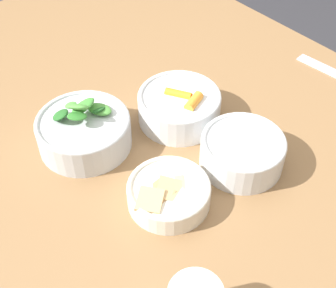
{
  "coord_description": "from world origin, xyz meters",
  "views": [
    {
      "loc": [
        0.58,
        -0.42,
        1.44
      ],
      "look_at": [
        0.1,
        -0.01,
        0.81
      ],
      "focal_mm": 50.0,
      "sensor_mm": 36.0,
      "label": 1
    }
  ],
  "objects_px": {
    "bowl_carrots": "(179,106)",
    "bowl_greens": "(84,130)",
    "bowl_beans_hotdog": "(242,152)",
    "bowl_cookies": "(169,193)"
  },
  "relations": [
    {
      "from": "bowl_greens",
      "to": "bowl_beans_hotdog",
      "type": "distance_m",
      "value": 0.31
    },
    {
      "from": "bowl_carrots",
      "to": "bowl_beans_hotdog",
      "type": "height_order",
      "value": "bowl_carrots"
    },
    {
      "from": "bowl_carrots",
      "to": "bowl_beans_hotdog",
      "type": "xyz_separation_m",
      "value": [
        0.17,
        0.01,
        -0.01
      ]
    },
    {
      "from": "bowl_carrots",
      "to": "bowl_greens",
      "type": "distance_m",
      "value": 0.2
    },
    {
      "from": "bowl_carrots",
      "to": "bowl_cookies",
      "type": "distance_m",
      "value": 0.22
    },
    {
      "from": "bowl_carrots",
      "to": "bowl_greens",
      "type": "relative_size",
      "value": 0.93
    },
    {
      "from": "bowl_greens",
      "to": "bowl_beans_hotdog",
      "type": "bearing_deg",
      "value": 39.59
    },
    {
      "from": "bowl_greens",
      "to": "bowl_cookies",
      "type": "xyz_separation_m",
      "value": [
        0.22,
        0.03,
        -0.01
      ]
    },
    {
      "from": "bowl_carrots",
      "to": "bowl_greens",
      "type": "bearing_deg",
      "value": -108.9
    },
    {
      "from": "bowl_beans_hotdog",
      "to": "bowl_cookies",
      "type": "bearing_deg",
      "value": -96.77
    }
  ]
}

